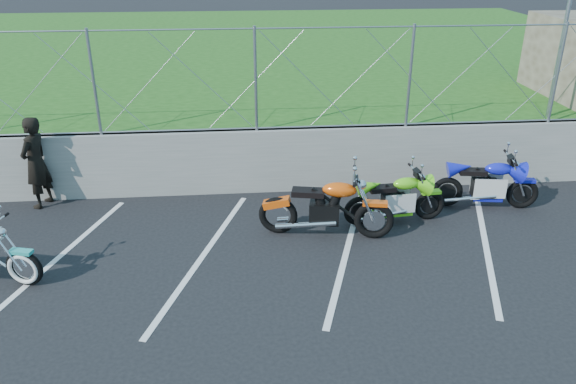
{
  "coord_description": "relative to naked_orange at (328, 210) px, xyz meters",
  "views": [
    {
      "loc": [
        0.66,
        -7.09,
        4.76
      ],
      "look_at": [
        1.42,
        1.3,
        0.94
      ],
      "focal_mm": 35.0,
      "sensor_mm": 36.0,
      "label": 1
    }
  ],
  "objects": [
    {
      "name": "grass_field",
      "position": [
        -2.12,
        12.03,
        0.15
      ],
      "size": [
        30.0,
        20.0,
        1.3
      ],
      "primitive_type": "cube",
      "color": "#1E4C14",
      "rests_on": "ground"
    },
    {
      "name": "chain_link_fence",
      "position": [
        -2.12,
        2.03,
        1.8
      ],
      "size": [
        28.0,
        0.03,
        2.0
      ],
      "color": "gray",
      "rests_on": "retaining_wall"
    },
    {
      "name": "ground",
      "position": [
        -2.12,
        -1.47,
        -0.5
      ],
      "size": [
        90.0,
        90.0,
        0.0
      ],
      "primitive_type": "plane",
      "color": "black",
      "rests_on": "ground"
    },
    {
      "name": "sportbike_blue",
      "position": [
        3.21,
        0.86,
        -0.05
      ],
      "size": [
        2.01,
        0.72,
        1.05
      ],
      "rotation": [
        0.0,
        0.0,
        -0.15
      ],
      "color": "black",
      "rests_on": "ground"
    },
    {
      "name": "person_standing",
      "position": [
        -5.33,
        1.71,
        0.39
      ],
      "size": [
        0.61,
        0.75,
        1.78
      ],
      "primitive_type": "imported",
      "rotation": [
        0.0,
        0.0,
        -1.9
      ],
      "color": "black",
      "rests_on": "ground"
    },
    {
      "name": "retaining_wall",
      "position": [
        -2.12,
        2.03,
        0.15
      ],
      "size": [
        30.0,
        0.22,
        1.3
      ],
      "primitive_type": "cube",
      "color": "slate",
      "rests_on": "ground"
    },
    {
      "name": "parking_lines",
      "position": [
        -0.92,
        -0.47,
        -0.5
      ],
      "size": [
        18.29,
        4.31,
        0.01
      ],
      "color": "silver",
      "rests_on": "ground"
    },
    {
      "name": "sportbike_green",
      "position": [
        1.33,
        0.4,
        -0.07
      ],
      "size": [
        1.91,
        0.68,
        0.99
      ],
      "rotation": [
        0.0,
        0.0,
        0.09
      ],
      "color": "black",
      "rests_on": "ground"
    },
    {
      "name": "sign_pole",
      "position": [
        5.08,
        2.43,
        2.3
      ],
      "size": [
        0.08,
        0.08,
        3.0
      ],
      "primitive_type": "cylinder",
      "color": "gray",
      "rests_on": "grass_field"
    },
    {
      "name": "naked_orange",
      "position": [
        0.0,
        0.0,
        0.0
      ],
      "size": [
        2.32,
        0.79,
        1.17
      ],
      "rotation": [
        0.0,
        0.0,
        -0.2
      ],
      "color": "black",
      "rests_on": "ground"
    }
  ]
}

